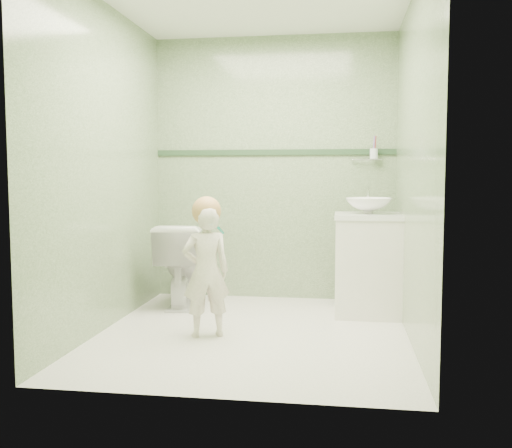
# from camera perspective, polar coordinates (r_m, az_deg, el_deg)

# --- Properties ---
(ground) EXTENTS (2.50, 2.50, 0.00)m
(ground) POSITION_cam_1_polar(r_m,az_deg,el_deg) (4.24, -0.30, -10.72)
(ground) COLOR beige
(ground) RESTS_ON ground
(room_shell) EXTENTS (2.50, 2.54, 2.40)m
(room_shell) POSITION_cam_1_polar(r_m,az_deg,el_deg) (4.09, -0.31, 5.70)
(room_shell) COLOR gray
(room_shell) RESTS_ON ground
(trim_stripe) EXTENTS (2.20, 0.02, 0.05)m
(trim_stripe) POSITION_cam_1_polar(r_m,az_deg,el_deg) (5.32, 1.75, 7.10)
(trim_stripe) COLOR #2A462B
(trim_stripe) RESTS_ON room_shell
(vanity) EXTENTS (0.52, 0.50, 0.80)m
(vanity) POSITION_cam_1_polar(r_m,az_deg,el_deg) (4.80, 10.98, -4.10)
(vanity) COLOR white
(vanity) RESTS_ON ground
(counter) EXTENTS (0.54, 0.52, 0.04)m
(counter) POSITION_cam_1_polar(r_m,az_deg,el_deg) (4.76, 11.06, 0.78)
(counter) COLOR white
(counter) RESTS_ON vanity
(basin) EXTENTS (0.37, 0.37, 0.13)m
(basin) POSITION_cam_1_polar(r_m,az_deg,el_deg) (4.75, 11.07, 1.79)
(basin) COLOR white
(basin) RESTS_ON counter
(faucet) EXTENTS (0.03, 0.13, 0.18)m
(faucet) POSITION_cam_1_polar(r_m,az_deg,el_deg) (4.93, 10.99, 2.83)
(faucet) COLOR silver
(faucet) RESTS_ON counter
(cup_holder) EXTENTS (0.26, 0.07, 0.21)m
(cup_holder) POSITION_cam_1_polar(r_m,az_deg,el_deg) (5.23, 11.50, 6.81)
(cup_holder) COLOR silver
(cup_holder) RESTS_ON room_shell
(toilet) EXTENTS (0.45, 0.73, 0.72)m
(toilet) POSITION_cam_1_polar(r_m,az_deg,el_deg) (5.09, -7.19, -4.00)
(toilet) COLOR white
(toilet) RESTS_ON ground
(toddler) EXTENTS (0.40, 0.34, 0.92)m
(toddler) POSITION_cam_1_polar(r_m,az_deg,el_deg) (4.08, -4.96, -4.73)
(toddler) COLOR beige
(toddler) RESTS_ON ground
(hair_cap) EXTENTS (0.21, 0.21, 0.21)m
(hair_cap) POSITION_cam_1_polar(r_m,az_deg,el_deg) (4.05, -4.92, 1.30)
(hair_cap) COLOR tan
(hair_cap) RESTS_ON toddler
(teal_toothbrush) EXTENTS (0.10, 0.14, 0.08)m
(teal_toothbrush) POSITION_cam_1_polar(r_m,az_deg,el_deg) (3.93, -3.62, -0.57)
(teal_toothbrush) COLOR #0C7E69
(teal_toothbrush) RESTS_ON toddler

